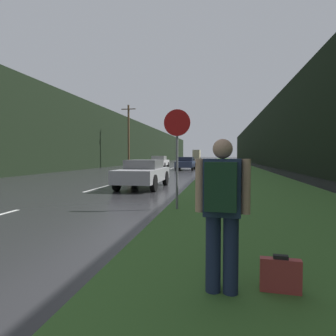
{
  "coord_description": "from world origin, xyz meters",
  "views": [
    {
      "loc": [
        5.51,
        1.22,
        1.51
      ],
      "look_at": [
        2.85,
        16.46,
        0.85
      ],
      "focal_mm": 32.0,
      "sensor_mm": 36.0,
      "label": 1
    }
  ],
  "objects_px": {
    "hitchhiker_with_backpack": "(222,206)",
    "car_passing_near": "(143,173)",
    "stop_sign": "(177,147)",
    "suitcase": "(280,276)",
    "car_passing_far": "(186,163)",
    "delivery_truck": "(197,155)",
    "car_oncoming": "(159,162)"
  },
  "relations": [
    {
      "from": "car_passing_far",
      "to": "delivery_truck",
      "type": "bearing_deg",
      "value": -86.59
    },
    {
      "from": "suitcase",
      "to": "car_passing_far",
      "type": "relative_size",
      "value": 0.1
    },
    {
      "from": "stop_sign",
      "to": "car_oncoming",
      "type": "xyz_separation_m",
      "value": [
        -6.32,
        28.5,
        -1.02
      ]
    },
    {
      "from": "car_passing_far",
      "to": "delivery_truck",
      "type": "distance_m",
      "value": 67.04
    },
    {
      "from": "hitchhiker_with_backpack",
      "to": "car_passing_far",
      "type": "bearing_deg",
      "value": 101.88
    },
    {
      "from": "suitcase",
      "to": "car_passing_near",
      "type": "distance_m",
      "value": 10.97
    },
    {
      "from": "car_passing_far",
      "to": "delivery_truck",
      "type": "height_order",
      "value": "delivery_truck"
    },
    {
      "from": "car_passing_near",
      "to": "delivery_truck",
      "type": "relative_size",
      "value": 0.66
    },
    {
      "from": "suitcase",
      "to": "car_passing_near",
      "type": "bearing_deg",
      "value": 116.95
    },
    {
      "from": "stop_sign",
      "to": "car_passing_near",
      "type": "height_order",
      "value": "stop_sign"
    },
    {
      "from": "hitchhiker_with_backpack",
      "to": "car_passing_near",
      "type": "xyz_separation_m",
      "value": [
        -3.54,
        10.29,
        -0.28
      ]
    },
    {
      "from": "delivery_truck",
      "to": "stop_sign",
      "type": "bearing_deg",
      "value": -85.96
    },
    {
      "from": "hitchhiker_with_backpack",
      "to": "suitcase",
      "type": "height_order",
      "value": "hitchhiker_with_backpack"
    },
    {
      "from": "hitchhiker_with_backpack",
      "to": "car_oncoming",
      "type": "height_order",
      "value": "hitchhiker_with_backpack"
    },
    {
      "from": "car_passing_near",
      "to": "car_passing_far",
      "type": "bearing_deg",
      "value": -90.0
    },
    {
      "from": "car_oncoming",
      "to": "delivery_truck",
      "type": "distance_m",
      "value": 61.1
    },
    {
      "from": "hitchhiker_with_backpack",
      "to": "car_passing_near",
      "type": "bearing_deg",
      "value": 113.56
    },
    {
      "from": "stop_sign",
      "to": "suitcase",
      "type": "relative_size",
      "value": 6.37
    },
    {
      "from": "stop_sign",
      "to": "car_passing_near",
      "type": "xyz_separation_m",
      "value": [
        -2.34,
        5.29,
        -1.06
      ]
    },
    {
      "from": "hitchhiker_with_backpack",
      "to": "car_passing_far",
      "type": "xyz_separation_m",
      "value": [
        -3.54,
        27.69,
        -0.27
      ]
    },
    {
      "from": "car_passing_far",
      "to": "stop_sign",
      "type": "bearing_deg",
      "value": 95.88
    },
    {
      "from": "car_passing_far",
      "to": "car_oncoming",
      "type": "height_order",
      "value": "car_oncoming"
    },
    {
      "from": "stop_sign",
      "to": "car_oncoming",
      "type": "bearing_deg",
      "value": 102.51
    },
    {
      "from": "stop_sign",
      "to": "suitcase",
      "type": "bearing_deg",
      "value": -69.3
    },
    {
      "from": "car_passing_near",
      "to": "car_oncoming",
      "type": "bearing_deg",
      "value": -80.25
    },
    {
      "from": "suitcase",
      "to": "car_oncoming",
      "type": "distance_m",
      "value": 34.34
    },
    {
      "from": "car_passing_far",
      "to": "suitcase",
      "type": "bearing_deg",
      "value": 98.61
    },
    {
      "from": "car_passing_near",
      "to": "car_passing_far",
      "type": "height_order",
      "value": "car_passing_far"
    },
    {
      "from": "stop_sign",
      "to": "car_passing_near",
      "type": "relative_size",
      "value": 0.63
    },
    {
      "from": "stop_sign",
      "to": "suitcase",
      "type": "xyz_separation_m",
      "value": [
        1.83,
        -4.85,
        -1.55
      ]
    },
    {
      "from": "hitchhiker_with_backpack",
      "to": "delivery_truck",
      "type": "xyz_separation_m",
      "value": [
        -7.52,
        94.6,
        0.77
      ]
    },
    {
      "from": "stop_sign",
      "to": "car_passing_far",
      "type": "distance_m",
      "value": 22.83
    }
  ]
}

